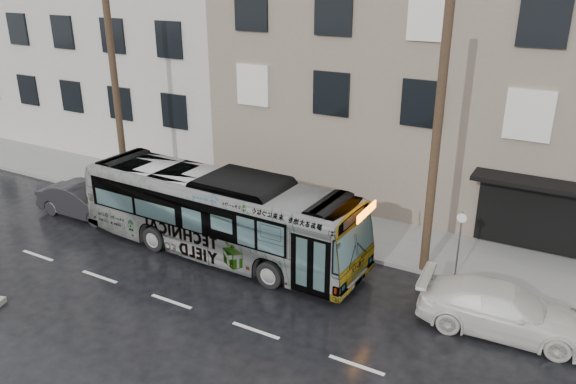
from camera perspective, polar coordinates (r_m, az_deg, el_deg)
name	(u,v)px	position (r m, az deg, el deg)	size (l,w,h in m)	color
ground	(217,268)	(20.36, -7.19, -7.68)	(120.00, 120.00, 0.00)	black
sidewalk	(285,217)	(24.00, -0.32, -2.58)	(90.00, 3.60, 0.15)	gray
building_taupe	(461,72)	(27.82, 17.15, 11.54)	(20.00, 12.00, 11.00)	gray
building_grey	(116,2)	(40.46, -17.08, 17.98)	(26.00, 15.00, 16.00)	beige
utility_pole_front	(436,146)	(18.72, 14.78, 4.59)	(0.30, 0.30, 9.00)	#443422
utility_pole_rear	(117,100)	(25.83, -17.00, 8.92)	(0.30, 0.30, 9.00)	#443422
sign_post	(459,245)	(19.69, 16.96, -5.15)	(0.06, 0.06, 2.40)	slate
bus	(219,214)	(20.76, -7.06, -2.20)	(2.65, 11.35, 3.16)	#B2B2B2
white_sedan	(503,310)	(17.80, 20.99, -11.10)	(1.97, 4.86, 1.41)	silver
dark_sedan	(84,201)	(25.59, -20.01, -0.83)	(1.51, 4.32, 1.42)	black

